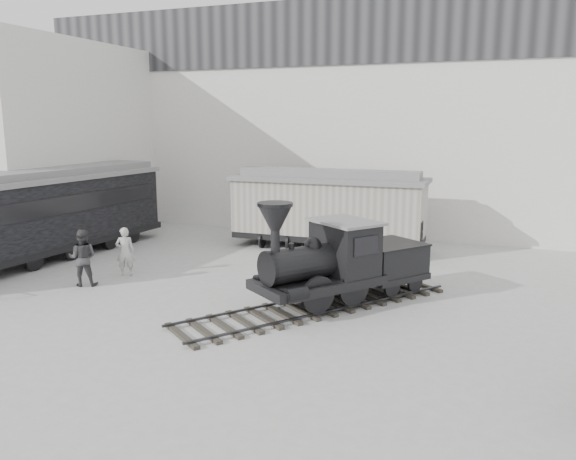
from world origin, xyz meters
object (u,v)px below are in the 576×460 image
at_px(boxcar, 328,207).
at_px(visitor_b, 83,258).
at_px(locomotive, 336,266).
at_px(passenger_coach, 42,214).
at_px(visitor_a, 125,252).

distance_m(boxcar, visitor_b, 10.33).
distance_m(locomotive, visitor_b, 8.56).
height_order(locomotive, visitor_b, locomotive).
height_order(passenger_coach, visitor_b, passenger_coach).
distance_m(locomotive, visitor_a, 7.93).
bearing_deg(passenger_coach, visitor_b, -26.13).
distance_m(visitor_a, visitor_b, 1.62).
xyz_separation_m(boxcar, passenger_coach, (-9.98, -5.93, 0.04)).
bearing_deg(visitor_b, locomotive, 163.09).
xyz_separation_m(visitor_a, visitor_b, (-0.59, -1.51, 0.08)).
bearing_deg(boxcar, locomotive, -71.91).
distance_m(boxcar, visitor_a, 8.79).
bearing_deg(visitor_b, passenger_coach, -55.16).
xyz_separation_m(locomotive, visitor_a, (-7.91, 0.48, -0.29)).
relative_size(locomotive, visitor_b, 4.35).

